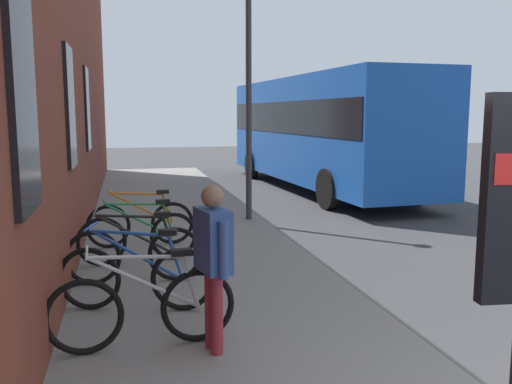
% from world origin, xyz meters
% --- Properties ---
extents(ground, '(60.00, 60.00, 0.00)m').
position_xyz_m(ground, '(6.00, -1.00, 0.00)').
color(ground, '#38383A').
extents(sidewalk_pavement, '(24.00, 3.50, 0.12)m').
position_xyz_m(sidewalk_pavement, '(8.00, 1.75, 0.06)').
color(sidewalk_pavement, gray).
rests_on(sidewalk_pavement, ground).
extents(station_facade, '(22.00, 0.65, 7.44)m').
position_xyz_m(station_facade, '(8.99, 3.80, 3.71)').
color(station_facade, brown).
rests_on(station_facade, ground).
extents(bicycle_by_door, '(0.48, 1.77, 0.97)m').
position_xyz_m(bicycle_by_door, '(2.80, 2.66, 0.51)').
color(bicycle_by_door, black).
rests_on(bicycle_by_door, sidewalk_pavement).
extents(bicycle_end_of_row, '(0.61, 1.73, 0.97)m').
position_xyz_m(bicycle_end_of_row, '(3.83, 2.71, 0.51)').
color(bicycle_end_of_row, black).
rests_on(bicycle_end_of_row, sidewalk_pavement).
extents(bicycle_far_end, '(0.48, 1.77, 0.97)m').
position_xyz_m(bicycle_far_end, '(4.87, 2.70, 0.51)').
color(bicycle_far_end, black).
rests_on(bicycle_far_end, sidewalk_pavement).
extents(bicycle_mid_rack, '(0.48, 1.76, 0.97)m').
position_xyz_m(bicycle_mid_rack, '(5.85, 2.62, 0.51)').
color(bicycle_mid_rack, black).
rests_on(bicycle_mid_rack, sidewalk_pavement).
extents(bicycle_under_window, '(0.48, 1.77, 0.97)m').
position_xyz_m(bicycle_under_window, '(6.89, 2.56, 0.51)').
color(bicycle_under_window, black).
rests_on(bicycle_under_window, sidewalk_pavement).
extents(city_bus, '(10.62, 3.08, 3.35)m').
position_xyz_m(city_bus, '(13.53, -3.00, 1.92)').
color(city_bus, '#1951B2').
rests_on(city_bus, ground).
extents(pedestrian_crossing_street, '(0.59, 0.31, 1.56)m').
position_xyz_m(pedestrian_crossing_street, '(2.58, 2.03, 1.07)').
color(pedestrian_crossing_street, maroon).
rests_on(pedestrian_crossing_street, sidewalk_pavement).
extents(street_lamp, '(0.28, 0.28, 5.18)m').
position_xyz_m(street_lamp, '(8.76, 0.30, 3.19)').
color(street_lamp, '#333338').
rests_on(street_lamp, sidewalk_pavement).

